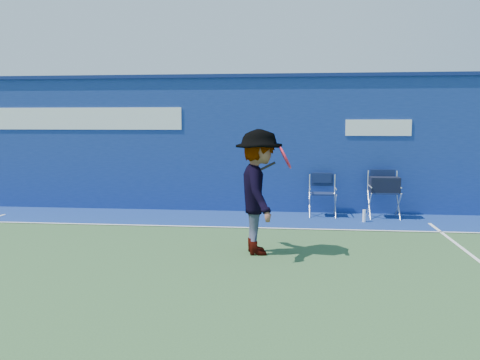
# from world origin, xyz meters

# --- Properties ---
(ground) EXTENTS (80.00, 80.00, 0.00)m
(ground) POSITION_xyz_m (0.00, 0.00, 0.00)
(ground) COLOR #31542D
(ground) RESTS_ON ground
(stadium_wall) EXTENTS (24.00, 0.50, 3.08)m
(stadium_wall) POSITION_xyz_m (-0.00, 5.20, 1.55)
(stadium_wall) COLOR navy
(stadium_wall) RESTS_ON ground
(out_of_bounds_strip) EXTENTS (24.00, 1.80, 0.01)m
(out_of_bounds_strip) POSITION_xyz_m (0.00, 4.10, 0.00)
(out_of_bounds_strip) COLOR navy
(out_of_bounds_strip) RESTS_ON ground
(court_lines) EXTENTS (24.00, 12.00, 0.01)m
(court_lines) POSITION_xyz_m (0.00, 0.60, 0.01)
(court_lines) COLOR white
(court_lines) RESTS_ON out_of_bounds_strip
(directors_chair_left) EXTENTS (0.54, 0.50, 0.92)m
(directors_chair_left) POSITION_xyz_m (2.41, 4.60, 0.30)
(directors_chair_left) COLOR silver
(directors_chair_left) RESTS_ON ground
(directors_chair_right) EXTENTS (0.60, 0.54, 1.01)m
(directors_chair_right) POSITION_xyz_m (3.69, 4.55, 0.42)
(directors_chair_right) COLOR silver
(directors_chair_right) RESTS_ON ground
(water_bottle) EXTENTS (0.07, 0.07, 0.26)m
(water_bottle) POSITION_xyz_m (3.22, 4.02, 0.13)
(water_bottle) COLOR white
(water_bottle) RESTS_ON ground
(tennis_player) EXTENTS (1.00, 1.37, 1.92)m
(tennis_player) POSITION_xyz_m (1.26, 1.39, 0.96)
(tennis_player) COLOR #EA4738
(tennis_player) RESTS_ON ground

